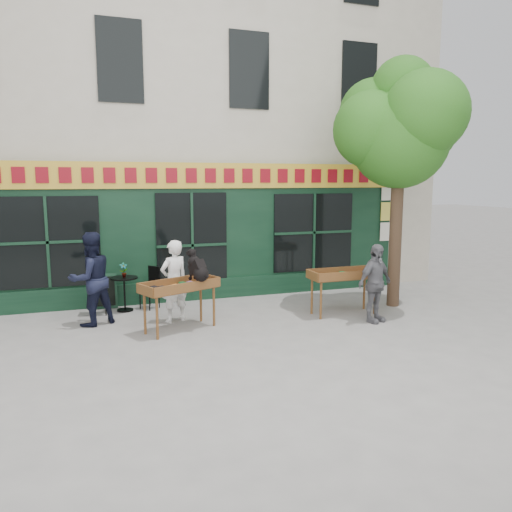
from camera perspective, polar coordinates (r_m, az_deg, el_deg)
The scene contains 14 objects.
ground at distance 10.10m, azimuth -4.46°, elevation -7.99°, with size 80.00×80.00×0.00m, color slate.
building at distance 15.68m, azimuth -10.40°, elevation 16.16°, with size 14.00×7.26×10.00m.
street_tree at distance 11.90m, azimuth 16.15°, elevation 14.19°, with size 3.05×2.90×5.60m.
book_cart_center at distance 9.74m, azimuth -8.70°, elevation -3.71°, with size 1.62×1.16×0.99m.
dog at distance 9.67m, azimuth -6.67°, elevation -0.93°, with size 0.34×0.60×0.60m, color black, non-canonical shape.
woman at distance 10.36m, azimuth -9.35°, elevation -2.85°, with size 0.62×0.40×1.69m, color white.
book_cart_right at distance 10.95m, azimuth 10.01°, elevation -2.37°, with size 1.50×0.62×0.99m.
man_right at distance 10.47m, azimuth 13.43°, elevation -3.05°, with size 0.95×0.39×1.62m, color #5E5E63.
bistro_table at distance 11.46m, azimuth -14.82°, elevation -3.45°, with size 0.60×0.60×0.76m.
bistro_chair_left at distance 11.35m, azimuth -18.01°, elevation -3.63°, with size 0.41×0.41×0.95m.
bistro_chair_right at distance 11.62m, azimuth -11.80°, elevation -3.11°, with size 0.51×0.51×0.95m.
potted_plant at distance 11.39m, azimuth -14.89°, elevation -1.56°, with size 0.17×0.12×0.33m, color gray.
man_left at distance 10.48m, azimuth -18.35°, elevation -2.51°, with size 0.92×0.71×1.88m, color black.
chalkboard at distance 11.84m, azimuth -16.94°, elevation -3.87°, with size 0.56×0.20×0.79m.
Camera 1 is at (-2.40, -9.38, 2.89)m, focal length 35.00 mm.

